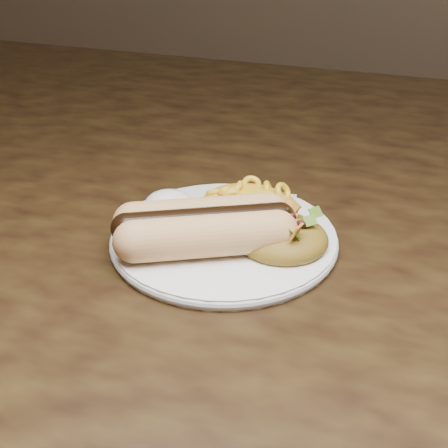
% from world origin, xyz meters
% --- Properties ---
extents(table, '(1.60, 0.90, 0.75)m').
position_xyz_m(table, '(0.00, 0.00, 0.66)').
color(table, '#372711').
rests_on(table, floor).
extents(plate, '(0.28, 0.28, 0.01)m').
position_xyz_m(plate, '(-0.12, -0.16, 0.76)').
color(plate, white).
rests_on(plate, table).
extents(hotdog, '(0.14, 0.12, 0.04)m').
position_xyz_m(hotdog, '(-0.13, -0.19, 0.78)').
color(hotdog, '#DAB165').
rests_on(hotdog, plate).
extents(mac_and_cheese, '(0.10, 0.09, 0.04)m').
position_xyz_m(mac_and_cheese, '(-0.11, -0.11, 0.78)').
color(mac_and_cheese, yellow).
rests_on(mac_and_cheese, plate).
extents(sour_cream, '(0.05, 0.05, 0.03)m').
position_xyz_m(sour_cream, '(-0.18, -0.14, 0.78)').
color(sour_cream, white).
rests_on(sour_cream, plate).
extents(taco_salad, '(0.09, 0.08, 0.04)m').
position_xyz_m(taco_salad, '(-0.06, -0.17, 0.78)').
color(taco_salad, '#A44E1F').
rests_on(taco_salad, plate).
extents(fork, '(0.05, 0.13, 0.00)m').
position_xyz_m(fork, '(-0.08, -0.13, 0.75)').
color(fork, white).
rests_on(fork, table).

